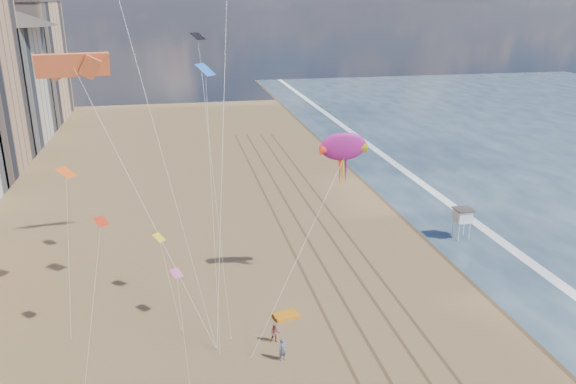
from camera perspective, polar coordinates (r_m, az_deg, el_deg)
The scene contains 9 objects.
wet_sand at distance 75.60m, azimuth 14.48°, elevation -2.29°, with size 260.00×260.00×0.00m, color #42301E.
foam at distance 77.48m, azimuth 17.28°, elevation -2.03°, with size 260.00×260.00×0.00m, color white.
tracks at distance 61.41m, azimuth 4.49°, elevation -6.84°, with size 7.68×120.00×0.01m.
lifeguard_stand at distance 68.42m, azimuth 17.33°, elevation -2.30°, with size 2.05×2.05×3.70m.
grounded_kite at distance 51.04m, azimuth -0.19°, elevation -12.43°, with size 2.17×1.38×0.25m, color orange.
show_kite at distance 51.97m, azimuth 5.64°, elevation 4.57°, with size 7.46×5.97×19.85m.
kite_flyer_a at distance 45.30m, azimuth -0.54°, elevation -15.71°, with size 0.70×0.46×1.92m, color slate.
kite_flyer_b at distance 47.38m, azimuth -1.33°, elevation -14.16°, with size 0.81×0.63×1.67m, color #8F4C48.
small_kites at distance 49.45m, azimuth -13.85°, elevation 4.02°, with size 14.43×11.16×19.80m.
Camera 1 is at (-13.12, -22.96, 26.85)m, focal length 35.00 mm.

